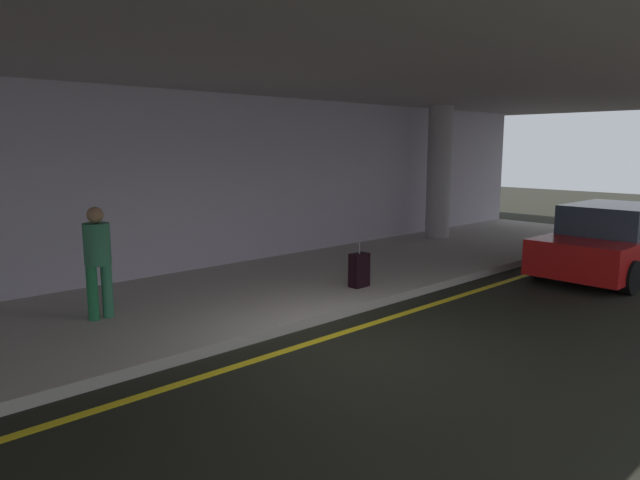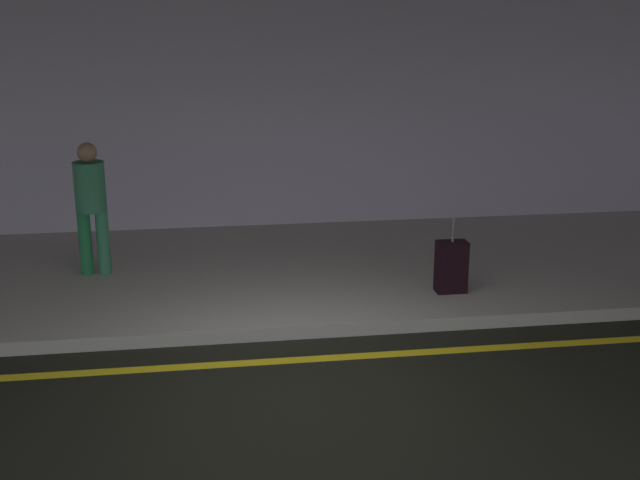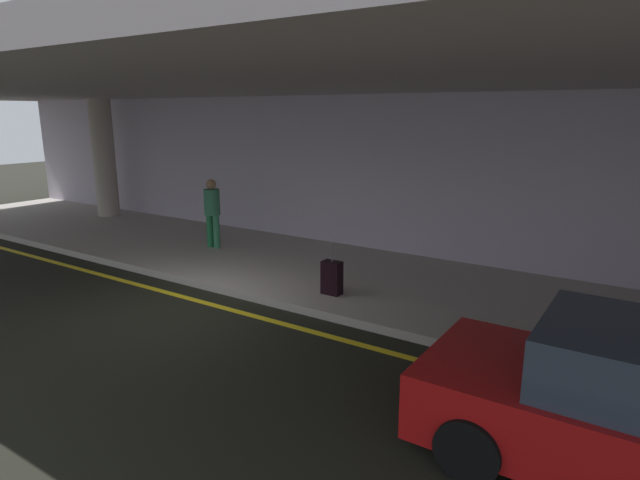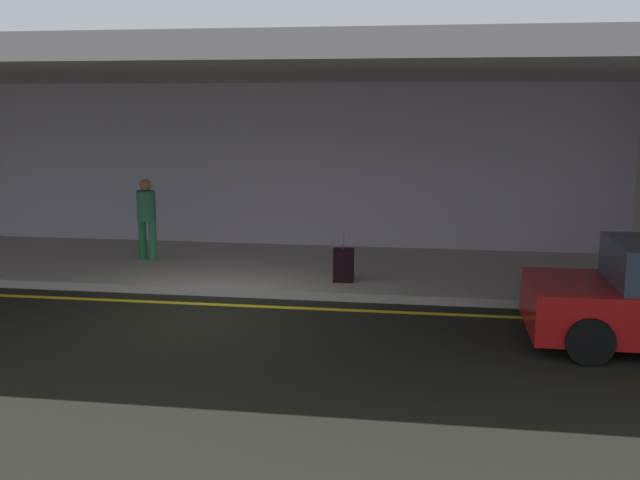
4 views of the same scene
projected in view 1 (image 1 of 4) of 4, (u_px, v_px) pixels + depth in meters
ground_plane at (353, 346)px, 7.84m from camera, size 60.00×60.00×0.00m
sidewalk at (225, 298)px, 10.05m from camera, size 26.00×4.20×0.15m
lane_stripe_yellow at (329, 337)px, 8.19m from camera, size 26.00×0.14×0.01m
support_column_left_mid at (439, 172)px, 16.03m from camera, size 0.67×0.67×3.65m
ceiling_overhang at (236, 66)px, 9.07m from camera, size 28.00×13.20×0.30m
terminal_back_wall at (159, 187)px, 11.38m from camera, size 26.00×0.30×3.80m
car_red at (611, 242)px, 12.01m from camera, size 4.10×1.92×1.50m
traveler_with_luggage at (98, 255)px, 8.43m from camera, size 0.38×0.38×1.68m
suitcase_upright_primary at (359, 270)px, 10.48m from camera, size 0.36×0.22×0.90m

